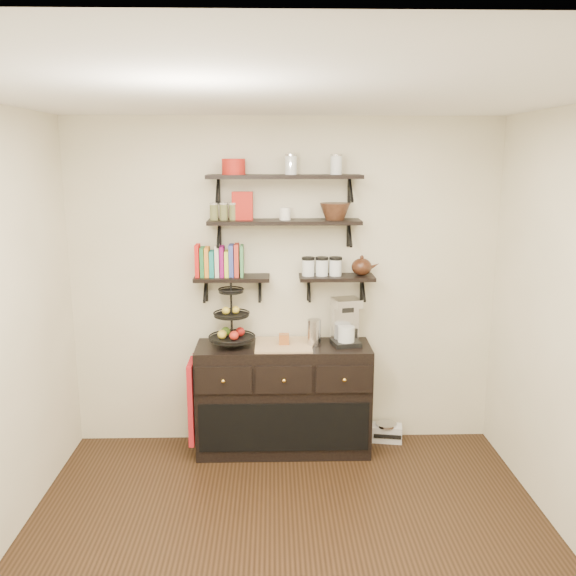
# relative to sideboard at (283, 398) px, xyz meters

# --- Properties ---
(floor) EXTENTS (3.50, 3.50, 0.00)m
(floor) POSITION_rel_sideboard_xyz_m (0.01, -1.51, -0.45)
(floor) COLOR black
(floor) RESTS_ON ground
(ceiling) EXTENTS (3.50, 3.50, 0.02)m
(ceiling) POSITION_rel_sideboard_xyz_m (0.01, -1.51, 2.25)
(ceiling) COLOR white
(ceiling) RESTS_ON back_wall
(back_wall) EXTENTS (3.50, 0.02, 2.70)m
(back_wall) POSITION_rel_sideboard_xyz_m (0.01, 0.24, 0.90)
(back_wall) COLOR white
(back_wall) RESTS_ON ground
(shelf_top) EXTENTS (1.20, 0.27, 0.23)m
(shelf_top) POSITION_rel_sideboard_xyz_m (0.01, 0.10, 1.78)
(shelf_top) COLOR black
(shelf_top) RESTS_ON back_wall
(shelf_mid) EXTENTS (1.20, 0.27, 0.23)m
(shelf_mid) POSITION_rel_sideboard_xyz_m (0.01, 0.10, 1.43)
(shelf_mid) COLOR black
(shelf_mid) RESTS_ON back_wall
(shelf_low_left) EXTENTS (0.60, 0.25, 0.23)m
(shelf_low_left) POSITION_rel_sideboard_xyz_m (-0.41, 0.12, 0.98)
(shelf_low_left) COLOR black
(shelf_low_left) RESTS_ON back_wall
(shelf_low_right) EXTENTS (0.60, 0.25, 0.23)m
(shelf_low_right) POSITION_rel_sideboard_xyz_m (0.43, 0.12, 0.98)
(shelf_low_right) COLOR black
(shelf_low_right) RESTS_ON back_wall
(cookbooks) EXTENTS (0.36, 0.15, 0.26)m
(cookbooks) POSITION_rel_sideboard_xyz_m (-0.50, 0.12, 1.11)
(cookbooks) COLOR red
(cookbooks) RESTS_ON shelf_low_left
(glass_canisters) EXTENTS (0.32, 0.10, 0.13)m
(glass_canisters) POSITION_rel_sideboard_xyz_m (0.31, 0.12, 1.06)
(glass_canisters) COLOR silver
(glass_canisters) RESTS_ON shelf_low_right
(sideboard) EXTENTS (1.40, 0.50, 0.92)m
(sideboard) POSITION_rel_sideboard_xyz_m (0.00, 0.00, 0.00)
(sideboard) COLOR black
(sideboard) RESTS_ON floor
(fruit_stand) EXTENTS (0.36, 0.36, 0.53)m
(fruit_stand) POSITION_rel_sideboard_xyz_m (-0.41, 0.00, 0.63)
(fruit_stand) COLOR black
(fruit_stand) RESTS_ON sideboard
(candle) EXTENTS (0.08, 0.08, 0.08)m
(candle) POSITION_rel_sideboard_xyz_m (0.01, 0.00, 0.50)
(candle) COLOR brown
(candle) RESTS_ON sideboard
(coffee_maker) EXTENTS (0.25, 0.24, 0.39)m
(coffee_maker) POSITION_rel_sideboard_xyz_m (0.50, 0.03, 0.63)
(coffee_maker) COLOR black
(coffee_maker) RESTS_ON sideboard
(thermal_carafe) EXTENTS (0.11, 0.11, 0.22)m
(thermal_carafe) POSITION_rel_sideboard_xyz_m (0.25, -0.02, 0.56)
(thermal_carafe) COLOR silver
(thermal_carafe) RESTS_ON sideboard
(apron) EXTENTS (0.04, 0.29, 0.67)m
(apron) POSITION_rel_sideboard_xyz_m (-0.73, -0.10, 0.02)
(apron) COLOR #AC1215
(apron) RESTS_ON sideboard
(radio) EXTENTS (0.29, 0.20, 0.16)m
(radio) POSITION_rel_sideboard_xyz_m (0.88, 0.13, -0.37)
(radio) COLOR silver
(radio) RESTS_ON floor
(recipe_box) EXTENTS (0.16, 0.07, 0.22)m
(recipe_box) POSITION_rel_sideboard_xyz_m (-0.31, 0.10, 1.56)
(recipe_box) COLOR #AB1C13
(recipe_box) RESTS_ON shelf_mid
(walnut_bowl) EXTENTS (0.24, 0.24, 0.13)m
(walnut_bowl) POSITION_rel_sideboard_xyz_m (0.41, 0.10, 1.51)
(walnut_bowl) COLOR black
(walnut_bowl) RESTS_ON shelf_mid
(ramekins) EXTENTS (0.09, 0.09, 0.10)m
(ramekins) POSITION_rel_sideboard_xyz_m (0.02, 0.10, 1.50)
(ramekins) COLOR white
(ramekins) RESTS_ON shelf_mid
(teapot) EXTENTS (0.22, 0.16, 0.16)m
(teapot) POSITION_rel_sideboard_xyz_m (0.63, 0.12, 1.08)
(teapot) COLOR #351B0F
(teapot) RESTS_ON shelf_low_right
(red_pot) EXTENTS (0.18, 0.18, 0.12)m
(red_pot) POSITION_rel_sideboard_xyz_m (-0.38, 0.10, 1.86)
(red_pot) COLOR #AB1C13
(red_pot) RESTS_ON shelf_top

